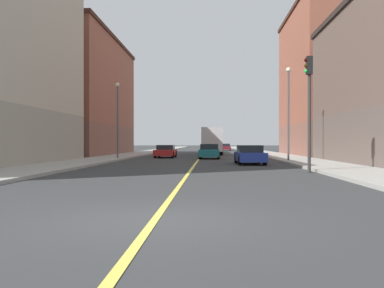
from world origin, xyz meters
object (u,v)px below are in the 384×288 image
at_px(traffic_light_left_near, 309,97).
at_px(car_red, 166,151).
at_px(building_left_mid, 332,82).
at_px(car_maroon, 226,147).
at_px(street_lamp_right_near, 118,112).
at_px(car_blue, 250,155).
at_px(car_white, 210,148).
at_px(street_lamp_left_near, 288,104).
at_px(box_truck, 212,141).
at_px(car_teal, 209,151).
at_px(building_right_midblock, 79,97).

xyz_separation_m(traffic_light_left_near, car_red, (-9.33, 20.48, -3.14)).
xyz_separation_m(building_left_mid, car_maroon, (-10.80, 29.95, -7.58)).
relative_size(street_lamp_right_near, car_blue, 1.50).
distance_m(street_lamp_right_near, car_white, 25.53).
bearing_deg(car_maroon, car_red, -101.27).
relative_size(street_lamp_right_near, car_white, 1.49).
distance_m(street_lamp_left_near, car_blue, 5.78).
bearing_deg(box_truck, car_red, -117.00).
distance_m(car_teal, box_truck, 11.67).
distance_m(car_teal, car_maroon, 38.79).
bearing_deg(street_lamp_left_near, car_white, 102.10).
bearing_deg(street_lamp_right_near, car_maroon, 75.53).
bearing_deg(car_blue, car_teal, 106.12).
xyz_separation_m(street_lamp_right_near, car_teal, (7.90, 2.97, -3.47)).
bearing_deg(building_left_mid, building_right_midblock, 176.35).
bearing_deg(box_truck, car_maroon, 84.53).
relative_size(building_right_midblock, car_maroon, 5.42).
bearing_deg(car_blue, car_white, 95.14).
bearing_deg(car_maroon, building_left_mid, -70.17).
height_order(street_lamp_left_near, street_lamp_right_near, street_lamp_left_near).
xyz_separation_m(building_right_midblock, car_blue, (18.36, -20.35, -6.28)).
bearing_deg(car_red, box_truck, 63.00).
bearing_deg(street_lamp_right_near, car_white, 71.68).
bearing_deg(car_teal, traffic_light_left_near, -74.41).
bearing_deg(car_maroon, car_white, -99.02).
bearing_deg(building_left_mid, car_teal, -147.39).
bearing_deg(car_teal, street_lamp_right_near, -159.39).
bearing_deg(car_blue, street_lamp_right_near, 147.66).
height_order(traffic_light_left_near, car_blue, traffic_light_left_near).
relative_size(building_right_midblock, box_truck, 3.25).
xyz_separation_m(street_lamp_left_near, car_blue, (-3.19, -3.00, -3.77)).
height_order(street_lamp_left_near, car_blue, street_lamp_left_near).
height_order(car_teal, car_white, car_teal).
bearing_deg(car_teal, car_white, 89.87).
bearing_deg(car_white, street_lamp_right_near, -108.32).
relative_size(building_left_mid, building_right_midblock, 0.78).
bearing_deg(street_lamp_right_near, car_teal, 20.61).
xyz_separation_m(building_right_midblock, car_red, (11.20, -8.00, -6.32)).
height_order(traffic_light_left_near, street_lamp_right_near, street_lamp_right_near).
bearing_deg(car_teal, car_red, 149.14).
height_order(building_left_mid, box_truck, building_left_mid).
bearing_deg(street_lamp_left_near, box_truck, 107.36).
bearing_deg(car_white, car_maroon, 80.98).
distance_m(car_red, car_white, 18.96).
bearing_deg(car_red, street_lamp_right_near, -122.61).
bearing_deg(car_red, building_right_midblock, 144.46).
xyz_separation_m(traffic_light_left_near, car_white, (-4.94, 38.93, -3.10)).
height_order(building_left_mid, building_right_midblock, building_left_mid).
bearing_deg(box_truck, car_teal, -91.28).
distance_m(car_maroon, car_white, 17.87).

